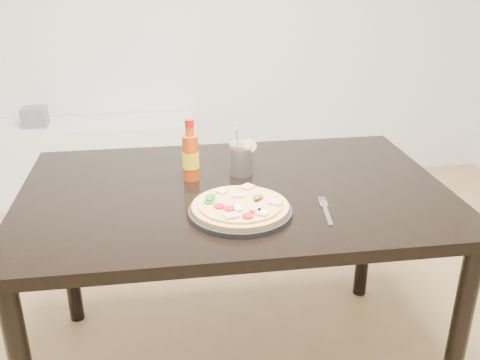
{
  "coord_description": "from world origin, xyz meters",
  "views": [
    {
      "loc": [
        -0.29,
        -1.19,
        1.47
      ],
      "look_at": [
        -0.07,
        0.29,
        0.83
      ],
      "focal_mm": 40.0,
      "sensor_mm": 36.0,
      "label": 1
    }
  ],
  "objects": [
    {
      "name": "hot_sauce_bottle",
      "position": [
        -0.2,
        0.5,
        0.83
      ],
      "size": [
        0.07,
        0.07,
        0.21
      ],
      "rotation": [
        0.0,
        0.0,
        0.38
      ],
      "color": "#C3400B",
      "rests_on": "dining_table"
    },
    {
      "name": "media_console",
      "position": [
        -0.8,
        2.07,
        0.25
      ],
      "size": [
        1.4,
        0.34,
        0.5
      ],
      "primitive_type": "cube",
      "color": "white",
      "rests_on": "ground"
    },
    {
      "name": "pizza",
      "position": [
        -0.08,
        0.22,
        0.78
      ],
      "size": [
        0.29,
        0.29,
        0.03
      ],
      "color": "tan",
      "rests_on": "plate"
    },
    {
      "name": "fork",
      "position": [
        0.18,
        0.2,
        0.75
      ],
      "size": [
        0.04,
        0.19,
        0.0
      ],
      "rotation": [
        0.0,
        0.0,
        -0.14
      ],
      "color": "silver",
      "rests_on": "dining_table"
    },
    {
      "name": "cola_cup",
      "position": [
        -0.03,
        0.53,
        0.8
      ],
      "size": [
        0.09,
        0.09,
        0.18
      ],
      "rotation": [
        0.0,
        0.0,
        0.11
      ],
      "color": "black",
      "rests_on": "dining_table"
    },
    {
      "name": "plate",
      "position": [
        -0.08,
        0.22,
        0.76
      ],
      "size": [
        0.31,
        0.31,
        0.02
      ],
      "primitive_type": "cylinder",
      "color": "black",
      "rests_on": "dining_table"
    },
    {
      "name": "dining_table",
      "position": [
        -0.07,
        0.41,
        0.67
      ],
      "size": [
        1.4,
        0.9,
        0.75
      ],
      "color": "black",
      "rests_on": "ground"
    },
    {
      "name": "cd_stack",
      "position": [
        -1.05,
        2.05,
        0.56
      ],
      "size": [
        0.14,
        0.12,
        0.11
      ],
      "color": "slate",
      "rests_on": "media_console"
    }
  ]
}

